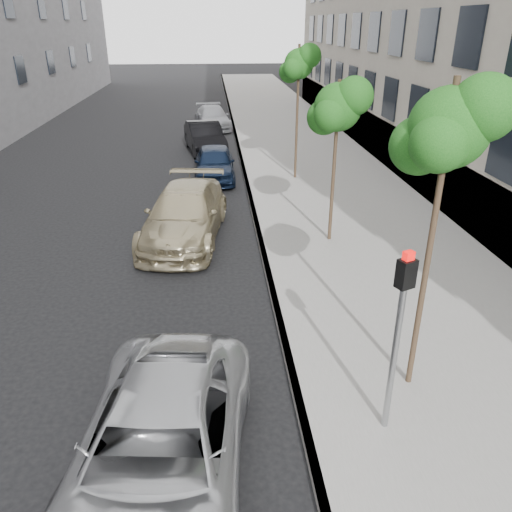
{
  "coord_description": "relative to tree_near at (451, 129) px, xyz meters",
  "views": [
    {
      "loc": [
        -0.12,
        -5.36,
        5.95
      ],
      "look_at": [
        0.69,
        4.08,
        1.5
      ],
      "focal_mm": 35.0,
      "sensor_mm": 36.0,
      "label": 1
    }
  ],
  "objects": [
    {
      "name": "tree_far",
      "position": [
        -0.0,
        13.0,
        -0.07
      ],
      "size": [
        1.52,
        1.32,
        5.14
      ],
      "color": "#38281C",
      "rests_on": "sidewalk"
    },
    {
      "name": "minivan",
      "position": [
        -4.22,
        -1.8,
        -3.89
      ],
      "size": [
        2.85,
        5.24,
        1.39
      ],
      "primitive_type": "imported",
      "rotation": [
        0.0,
        0.0,
        -0.11
      ],
      "color": "#AFB1B4",
      "rests_on": "ground"
    },
    {
      "name": "sedan_blue",
      "position": [
        -3.33,
        13.5,
        -3.9
      ],
      "size": [
        1.63,
        4.01,
        1.37
      ],
      "primitive_type": "imported",
      "rotation": [
        0.0,
        0.0,
        -0.0
      ],
      "color": "black",
      "rests_on": "ground"
    },
    {
      "name": "ground",
      "position": [
        -3.23,
        -1.5,
        -4.58
      ],
      "size": [
        160.0,
        160.0,
        0.0
      ],
      "primitive_type": "plane",
      "color": "black",
      "rests_on": "ground"
    },
    {
      "name": "sidewalk",
      "position": [
        1.07,
        22.5,
        -4.51
      ],
      "size": [
        6.4,
        72.0,
        0.14
      ],
      "primitive_type": "cube",
      "color": "gray",
      "rests_on": "ground"
    },
    {
      "name": "signal_pole",
      "position": [
        -0.79,
        -1.02,
        -2.54
      ],
      "size": [
        0.29,
        0.26,
        3.04
      ],
      "rotation": [
        0.0,
        0.0,
        0.41
      ],
      "color": "#939699",
      "rests_on": "sidewalk"
    },
    {
      "name": "suv",
      "position": [
        -4.28,
        7.26,
        -3.82
      ],
      "size": [
        2.84,
        5.48,
        1.52
      ],
      "primitive_type": "imported",
      "rotation": [
        0.0,
        0.0,
        -0.14
      ],
      "color": "tan",
      "rests_on": "ground"
    },
    {
      "name": "sedan_black",
      "position": [
        -3.76,
        18.34,
        -3.85
      ],
      "size": [
        2.3,
        4.67,
        1.47
      ],
      "primitive_type": "imported",
      "rotation": [
        0.0,
        0.0,
        0.17
      ],
      "color": "black",
      "rests_on": "ground"
    },
    {
      "name": "curb",
      "position": [
        -2.05,
        22.5,
        -4.51
      ],
      "size": [
        0.15,
        72.0,
        0.14
      ],
      "primitive_type": "cube",
      "color": "#9E9B93",
      "rests_on": "ground"
    },
    {
      "name": "tree_mid",
      "position": [
        0.0,
        6.5,
        -0.67
      ],
      "size": [
        1.63,
        1.43,
        4.59
      ],
      "color": "#38281C",
      "rests_on": "sidewalk"
    },
    {
      "name": "tree_near",
      "position": [
        0.0,
        0.0,
        0.0
      ],
      "size": [
        1.55,
        1.35,
        5.23
      ],
      "color": "#38281C",
      "rests_on": "sidewalk"
    },
    {
      "name": "sedan_rear",
      "position": [
        -3.33,
        24.56,
        -3.93
      ],
      "size": [
        2.39,
        4.72,
        1.31
      ],
      "primitive_type": "imported",
      "rotation": [
        0.0,
        0.0,
        0.13
      ],
      "color": "gray",
      "rests_on": "ground"
    }
  ]
}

